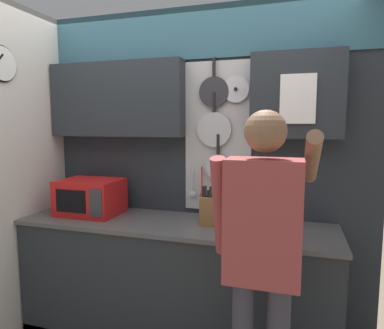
# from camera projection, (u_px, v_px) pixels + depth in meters

# --- Properties ---
(base_cabinet_counter) EXTENTS (2.34, 0.64, 0.92)m
(base_cabinet_counter) POSITION_uv_depth(u_px,v_px,m) (174.00, 282.00, 2.59)
(base_cabinet_counter) COLOR #23282D
(base_cabinet_counter) RESTS_ON ground_plane
(back_wall_unit) EXTENTS (2.91, 0.22, 2.54)m
(back_wall_unit) POSITION_uv_depth(u_px,v_px,m) (184.00, 139.00, 2.74)
(back_wall_unit) COLOR #23282D
(back_wall_unit) RESTS_ON ground_plane
(side_wall) EXTENTS (0.07, 1.60, 2.54)m
(side_wall) POSITION_uv_depth(u_px,v_px,m) (0.00, 175.00, 2.46)
(side_wall) COLOR silver
(side_wall) RESTS_ON ground_plane
(microwave) EXTENTS (0.47, 0.37, 0.28)m
(microwave) POSITION_uv_depth(u_px,v_px,m) (91.00, 197.00, 2.76)
(microwave) COLOR red
(microwave) RESTS_ON base_cabinet_counter
(knife_block) EXTENTS (0.12, 0.16, 0.29)m
(knife_block) POSITION_uv_depth(u_px,v_px,m) (209.00, 210.00, 2.48)
(knife_block) COLOR brown
(knife_block) RESTS_ON base_cabinet_counter
(utensil_crock) EXTENTS (0.10, 0.10, 0.32)m
(utensil_crock) POSITION_uv_depth(u_px,v_px,m) (242.00, 214.00, 2.41)
(utensil_crock) COLOR white
(utensil_crock) RESTS_ON base_cabinet_counter
(person) EXTENTS (0.54, 0.63, 1.72)m
(person) POSITION_uv_depth(u_px,v_px,m) (263.00, 246.00, 1.75)
(person) COLOR #383842
(person) RESTS_ON ground_plane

